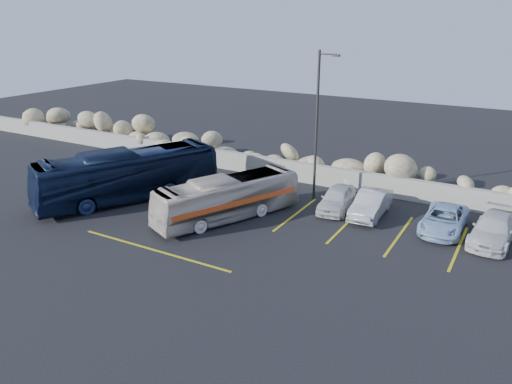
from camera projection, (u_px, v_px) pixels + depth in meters
The scene contains 11 objects.
ground at pixel (169, 257), 21.06m from camera, with size 90.00×90.00×0.00m, color black.
seawall at pixel (293, 171), 30.68m from camera, with size 60.00×0.40×1.20m, color #99968B.
riprap_pile at pixel (301, 155), 31.42m from camera, with size 54.00×2.80×2.60m, color #948561, non-canonical shape.
parking_lines at pixel (322, 232), 23.45m from camera, with size 18.16×9.36×0.01m.
lamppost at pixel (318, 123), 26.20m from camera, with size 1.14×0.18×8.00m.
vintage_bus at pixel (227, 198), 24.73m from camera, with size 1.82×7.77×2.16m, color beige.
tour_coach at pixel (128, 175), 27.22m from camera, with size 2.35×10.03×2.79m, color #0F1A35.
car_a at pixel (337, 199), 25.97m from camera, with size 1.43×3.57×1.21m, color silver.
car_b at pixel (371, 204), 25.20m from camera, with size 1.33×3.83×1.26m, color #B4B3B8.
car_c at pixel (494, 229), 22.29m from camera, with size 1.67×4.11×1.19m, color silver.
car_d at pixel (444, 220), 23.47m from camera, with size 1.84×4.00×1.11m, color #9AB9DB.
Camera 1 is at (12.57, -14.60, 9.68)m, focal length 35.00 mm.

